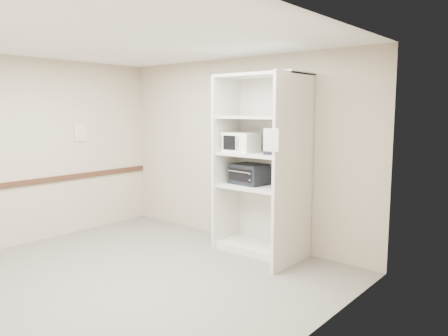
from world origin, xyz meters
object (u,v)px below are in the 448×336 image
Objects in this scene: shelving_unit at (264,171)px; toaster_oven_upper at (285,145)px; microwave at (241,142)px; toaster_oven_lower at (250,174)px.

shelving_unit reaches higher than toaster_oven_upper.
microwave reaches higher than toaster_oven_upper.
toaster_oven_lower is (0.10, 0.07, -0.44)m from microwave.
shelving_unit is 0.53m from microwave.
shelving_unit is 5.41× the size of microwave.
toaster_oven_upper is (0.68, 0.05, -0.01)m from microwave.
shelving_unit is at bearing -3.64° from toaster_oven_lower.
microwave is at bearing -139.82° from toaster_oven_lower.
microwave is (-0.38, -0.02, 0.37)m from shelving_unit.
shelving_unit is 0.47m from toaster_oven_upper.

